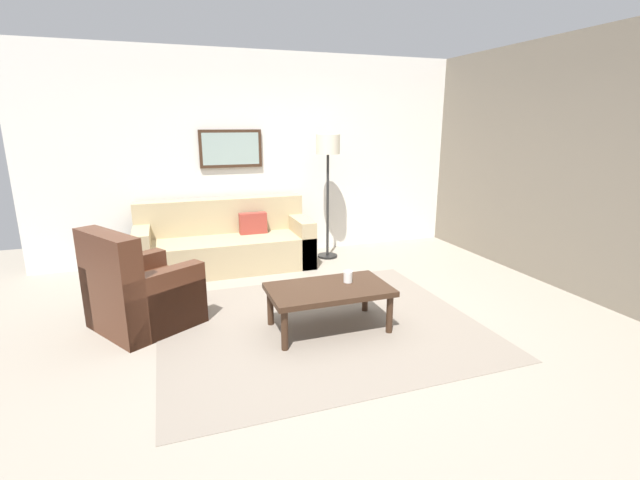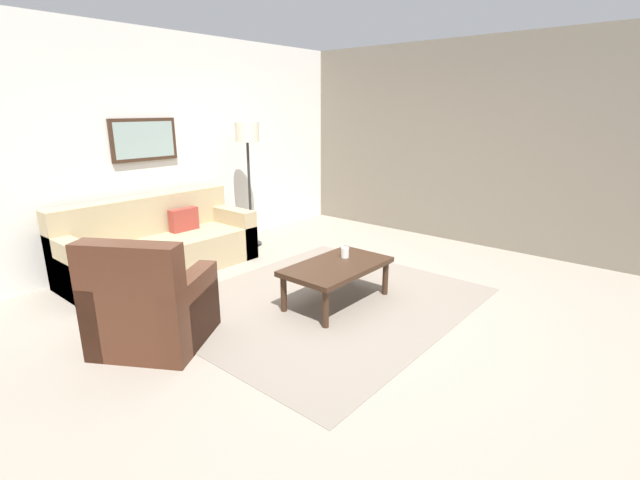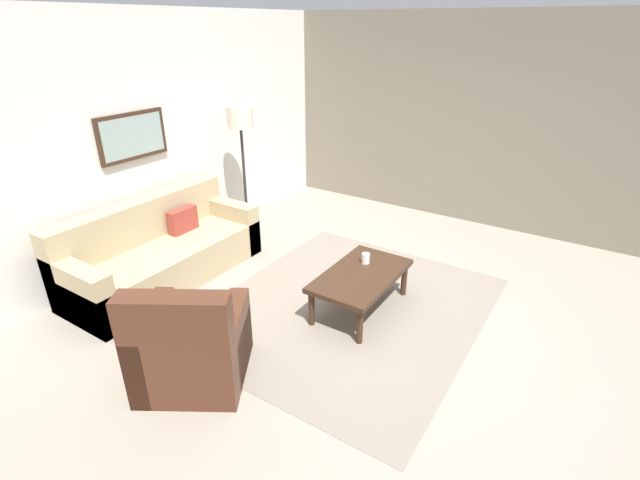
{
  "view_description": "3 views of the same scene",
  "coord_description": "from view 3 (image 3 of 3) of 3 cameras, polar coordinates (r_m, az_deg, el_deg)",
  "views": [
    {
      "loc": [
        -1.28,
        -3.68,
        1.85
      ],
      "look_at": [
        0.09,
        0.23,
        0.77
      ],
      "focal_mm": 25.07,
      "sensor_mm": 36.0,
      "label": 1
    },
    {
      "loc": [
        -3.25,
        -2.68,
        1.89
      ],
      "look_at": [
        -0.06,
        0.02,
        0.66
      ],
      "focal_mm": 25.3,
      "sensor_mm": 36.0,
      "label": 2
    },
    {
      "loc": [
        -3.47,
        -1.91,
        2.64
      ],
      "look_at": [
        0.07,
        0.38,
        0.64
      ],
      "focal_mm": 25.88,
      "sensor_mm": 36.0,
      "label": 3
    }
  ],
  "objects": [
    {
      "name": "ground_plane",
      "position": [
        4.76,
        3.47,
        -8.38
      ],
      "size": [
        8.0,
        8.0,
        0.0
      ],
      "primitive_type": "plane",
      "color": "gray"
    },
    {
      "name": "couch_main",
      "position": [
        5.47,
        -19.21,
        -1.5
      ],
      "size": [
        2.21,
        0.88,
        0.88
      ],
      "color": "tan",
      "rests_on": "ground_plane"
    },
    {
      "name": "framed_artwork",
      "position": [
        5.51,
        -22.17,
        11.8
      ],
      "size": [
        0.84,
        0.04,
        0.5
      ],
      "color": "#382316"
    },
    {
      "name": "coffee_table",
      "position": [
        4.57,
        5.08,
        -4.68
      ],
      "size": [
        1.1,
        0.64,
        0.41
      ],
      "color": "#382316",
      "rests_on": "ground_plane"
    },
    {
      "name": "rear_partition",
      "position": [
        5.82,
        -19.42,
        11.66
      ],
      "size": [
        6.0,
        0.12,
        2.8
      ],
      "primitive_type": "cube",
      "color": "silver",
      "rests_on": "ground_plane"
    },
    {
      "name": "cup",
      "position": [
        4.72,
        5.67,
        -2.27
      ],
      "size": [
        0.08,
        0.08,
        0.11
      ],
      "primitive_type": "cylinder",
      "color": "white",
      "rests_on": "coffee_table"
    },
    {
      "name": "armchair_leather",
      "position": [
        3.85,
        -15.72,
        -13.08
      ],
      "size": [
        1.1,
        1.1,
        0.95
      ],
      "color": "#4C2819",
      "rests_on": "ground_plane"
    },
    {
      "name": "stone_feature_panel",
      "position": [
        6.86,
        16.74,
        13.91
      ],
      "size": [
        0.12,
        5.2,
        2.8
      ],
      "primitive_type": "cube",
      "color": "slate",
      "rests_on": "ground_plane"
    },
    {
      "name": "lamp_standing",
      "position": [
        5.99,
        -9.74,
        13.15
      ],
      "size": [
        0.32,
        0.32,
        1.71
      ],
      "color": "black",
      "rests_on": "ground_plane"
    },
    {
      "name": "area_rug",
      "position": [
        4.76,
        3.47,
        -8.34
      ],
      "size": [
        2.91,
        2.49,
        0.01
      ],
      "primitive_type": "cube",
      "color": "gray",
      "rests_on": "ground_plane"
    }
  ]
}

